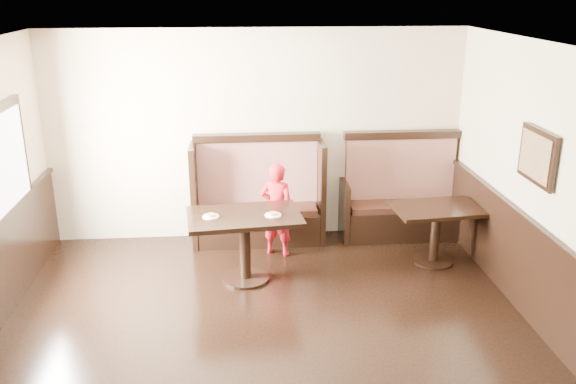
{
  "coord_description": "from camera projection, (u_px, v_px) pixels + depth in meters",
  "views": [
    {
      "loc": [
        -0.25,
        -4.39,
        3.33
      ],
      "look_at": [
        0.32,
        2.35,
        1.0
      ],
      "focal_mm": 38.0,
      "sensor_mm": 36.0,
      "label": 1
    }
  ],
  "objects": [
    {
      "name": "booth_main",
      "position": [
        258.0,
        203.0,
        8.18
      ],
      "size": [
        1.75,
        0.72,
        1.45
      ],
      "color": "black",
      "rests_on": "ground"
    },
    {
      "name": "pizza_plate_left",
      "position": [
        211.0,
        216.0,
        6.88
      ],
      "size": [
        0.19,
        0.19,
        0.03
      ],
      "color": "white",
      "rests_on": "table_main"
    },
    {
      "name": "table_main",
      "position": [
        245.0,
        230.0,
        7.02
      ],
      "size": [
        1.36,
        0.93,
        0.82
      ],
      "rotation": [
        0.0,
        0.0,
        0.1
      ],
      "color": "black",
      "rests_on": "ground"
    },
    {
      "name": "booth_neighbor",
      "position": [
        400.0,
        202.0,
        8.34
      ],
      "size": [
        1.65,
        0.72,
        1.45
      ],
      "color": "black",
      "rests_on": "ground"
    },
    {
      "name": "room_shell",
      "position": [
        237.0,
        308.0,
        5.27
      ],
      "size": [
        7.0,
        7.0,
        7.0
      ],
      "color": "beige",
      "rests_on": "ground"
    },
    {
      "name": "table_neighbor",
      "position": [
        436.0,
        221.0,
        7.49
      ],
      "size": [
        1.13,
        0.8,
        0.74
      ],
      "rotation": [
        0.0,
        0.0,
        0.1
      ],
      "color": "black",
      "rests_on": "ground"
    },
    {
      "name": "pizza_plate_right",
      "position": [
        273.0,
        214.0,
        6.92
      ],
      "size": [
        0.19,
        0.19,
        0.04
      ],
      "color": "white",
      "rests_on": "table_main"
    },
    {
      "name": "child",
      "position": [
        277.0,
        210.0,
        7.7
      ],
      "size": [
        0.53,
        0.45,
        1.22
      ],
      "primitive_type": "imported",
      "rotation": [
        0.0,
        0.0,
        2.73
      ],
      "color": "#AD121A",
      "rests_on": "ground"
    }
  ]
}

